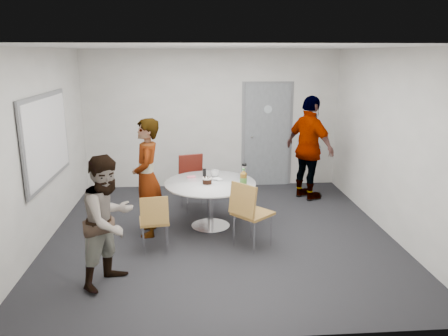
{
  "coord_description": "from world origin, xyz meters",
  "views": [
    {
      "loc": [
        -0.41,
        -6.06,
        2.62
      ],
      "look_at": [
        0.07,
        0.25,
        0.95
      ],
      "focal_mm": 35.0,
      "sensor_mm": 36.0,
      "label": 1
    }
  ],
  "objects": [
    {
      "name": "person_main",
      "position": [
        -1.07,
        0.1,
        0.87
      ],
      "size": [
        0.45,
        0.66,
        1.73
      ],
      "primitive_type": "imported",
      "rotation": [
        0.0,
        0.0,
        -1.51
      ],
      "color": "#A5C6EA",
      "rests_on": "floor"
    },
    {
      "name": "chair_near_right",
      "position": [
        0.34,
        -0.52,
        0.58
      ],
      "size": [
        0.66,
        0.66,
        0.95
      ],
      "rotation": [
        0.0,
        0.0,
        -0.84
      ],
      "color": "olive",
      "rests_on": "floor"
    },
    {
      "name": "whiteboard",
      "position": [
        -2.46,
        0.2,
        1.45
      ],
      "size": [
        0.04,
        1.9,
        1.25
      ],
      "color": "slate",
      "rests_on": "wall_left"
    },
    {
      "name": "chair_far",
      "position": [
        -0.41,
        1.19,
        0.57
      ],
      "size": [
        0.55,
        0.58,
        0.93
      ],
      "rotation": [
        0.0,
        0.0,
        3.41
      ],
      "color": "#5D1A12",
      "rests_on": "floor"
    },
    {
      "name": "wall_back",
      "position": [
        0.0,
        2.5,
        1.35
      ],
      "size": [
        5.0,
        0.0,
        5.0
      ],
      "primitive_type": "plane",
      "rotation": [
        1.57,
        0.0,
        0.0
      ],
      "color": "beige",
      "rests_on": "floor"
    },
    {
      "name": "person_right",
      "position": [
        1.72,
        1.53,
        0.95
      ],
      "size": [
        0.96,
        1.2,
        1.9
      ],
      "primitive_type": "imported",
      "rotation": [
        0.0,
        0.0,
        2.09
      ],
      "color": "black",
      "rests_on": "floor"
    },
    {
      "name": "floor",
      "position": [
        0.0,
        0.0,
        0.0
      ],
      "size": [
        5.0,
        5.0,
        0.0
      ],
      "primitive_type": "plane",
      "color": "black",
      "rests_on": "ground"
    },
    {
      "name": "wall_front",
      "position": [
        0.0,
        -2.5,
        1.35
      ],
      "size": [
        5.0,
        0.0,
        5.0
      ],
      "primitive_type": "plane",
      "rotation": [
        -1.57,
        0.0,
        0.0
      ],
      "color": "beige",
      "rests_on": "floor"
    },
    {
      "name": "door",
      "position": [
        1.1,
        2.48,
        1.03
      ],
      "size": [
        1.02,
        0.17,
        2.12
      ],
      "color": "slate",
      "rests_on": "wall_back"
    },
    {
      "name": "person_left",
      "position": [
        -1.37,
        -1.32,
        0.77
      ],
      "size": [
        0.9,
        0.95,
        1.54
      ],
      "primitive_type": "imported",
      "rotation": [
        0.0,
        0.0,
        1.0
      ],
      "color": "white",
      "rests_on": "floor"
    },
    {
      "name": "wall_left",
      "position": [
        -2.5,
        0.0,
        1.35
      ],
      "size": [
        0.0,
        5.0,
        5.0
      ],
      "primitive_type": "plane",
      "rotation": [
        1.57,
        0.0,
        1.57
      ],
      "color": "beige",
      "rests_on": "floor"
    },
    {
      "name": "table",
      "position": [
        -0.11,
        0.28,
        0.62
      ],
      "size": [
        1.39,
        1.39,
        1.02
      ],
      "color": "silver",
      "rests_on": "floor"
    },
    {
      "name": "ceiling",
      "position": [
        0.0,
        0.0,
        2.7
      ],
      "size": [
        5.0,
        5.0,
        0.0
      ],
      "primitive_type": "plane",
      "rotation": [
        3.14,
        0.0,
        0.0
      ],
      "color": "silver",
      "rests_on": "wall_back"
    },
    {
      "name": "wall_right",
      "position": [
        2.5,
        0.0,
        1.35
      ],
      "size": [
        0.0,
        5.0,
        5.0
      ],
      "primitive_type": "plane",
      "rotation": [
        1.57,
        0.0,
        -1.57
      ],
      "color": "beige",
      "rests_on": "floor"
    },
    {
      "name": "chair_near_left",
      "position": [
        -0.93,
        -0.54,
        0.49
      ],
      "size": [
        0.44,
        0.47,
        0.81
      ],
      "rotation": [
        0.0,
        0.0,
        0.14
      ],
      "color": "olive",
      "rests_on": "floor"
    }
  ]
}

